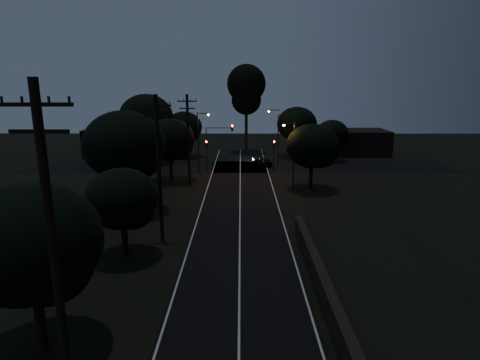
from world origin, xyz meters
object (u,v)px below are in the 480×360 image
object	(u,v)px
utility_pole_far	(188,138)
car	(262,161)
utility_pole_mid	(159,167)
signal_mast	(219,139)
streetlight_c	(292,151)
tall_pine	(246,89)
streetlight_b	(277,133)
signal_left	(207,150)
signal_right	(274,150)
streetlight_a	(200,139)
utility_pole_near	(54,259)

from	to	relation	value
utility_pole_far	car	distance (m)	15.15
utility_pole_mid	signal_mast	size ratio (longest dim) A/B	1.76
streetlight_c	tall_pine	bearing A→B (deg)	100.93
tall_pine	streetlight_c	size ratio (longest dim) A/B	1.97
streetlight_b	car	xyz separation A→B (m)	(-2.11, -0.98, -3.98)
tall_pine	signal_left	distance (m)	17.82
signal_right	streetlight_b	distance (m)	4.45
tall_pine	streetlight_a	bearing A→B (deg)	-110.36
utility_pole_far	streetlight_a	size ratio (longest dim) A/B	1.31
utility_pole_near	signal_mast	distance (m)	42.15
signal_left	streetlight_c	xyz separation A→B (m)	(10.43, -9.99, 1.51)
tall_pine	utility_pole_far	bearing A→B (deg)	-106.93
utility_pole_far	streetlight_c	world-z (taller)	utility_pole_far
car	tall_pine	bearing A→B (deg)	-104.46
utility_pole_far	tall_pine	size ratio (longest dim) A/B	0.71
utility_pole_near	utility_pole_mid	distance (m)	17.01
utility_pole_mid	streetlight_c	size ratio (longest dim) A/B	1.47
utility_pole_far	streetlight_a	distance (m)	6.10
streetlight_a	signal_right	bearing A→B (deg)	11.34
utility_pole_near	streetlight_a	world-z (taller)	utility_pole_near
signal_right	signal_mast	bearing A→B (deg)	179.97
streetlight_a	utility_pole_mid	bearing A→B (deg)	-91.73
utility_pole_far	streetlight_b	xyz separation A→B (m)	(11.31, 12.00, -0.85)
utility_pole_far	signal_right	xyz separation A→B (m)	(10.60, 7.99, -2.65)
signal_right	signal_left	bearing A→B (deg)	180.00
utility_pole_far	signal_left	size ratio (longest dim) A/B	2.56
signal_left	car	size ratio (longest dim) A/B	1.06
utility_pole_far	signal_mast	bearing A→B (deg)	68.89
tall_pine	streetlight_a	distance (m)	19.10
utility_pole_mid	signal_mast	world-z (taller)	utility_pole_mid
signal_left	signal_right	size ratio (longest dim) A/B	1.00
utility_pole_near	tall_pine	xyz separation A→B (m)	(7.00, 57.00, 4.38)
utility_pole_near	car	world-z (taller)	utility_pole_near
utility_pole_far	signal_right	bearing A→B (deg)	37.00
tall_pine	utility_pole_mid	bearing A→B (deg)	-99.93
streetlight_a	utility_pole_near	bearing A→B (deg)	-90.99
utility_pole_far	streetlight_a	world-z (taller)	utility_pole_far
signal_mast	car	size ratio (longest dim) A/B	1.62
utility_pole_far	streetlight_b	distance (m)	16.51
streetlight_b	streetlight_c	xyz separation A→B (m)	(0.52, -14.00, -0.29)
signal_right	utility_pole_near	bearing A→B (deg)	-104.17
signal_left	streetlight_c	bearing A→B (deg)	-43.76
utility_pole_mid	car	size ratio (longest dim) A/B	2.85
tall_pine	streetlight_b	world-z (taller)	tall_pine
signal_right	car	xyz separation A→B (m)	(-1.40, 3.03, -2.18)
signal_left	streetlight_b	bearing A→B (deg)	22.05
utility_pole_far	streetlight_a	xyz separation A→B (m)	(0.69, 6.00, -0.85)
utility_pole_near	signal_left	distance (m)	42.15
utility_pole_far	streetlight_c	xyz separation A→B (m)	(11.83, -2.00, -1.13)
utility_pole_near	utility_pole_mid	world-z (taller)	utility_pole_near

